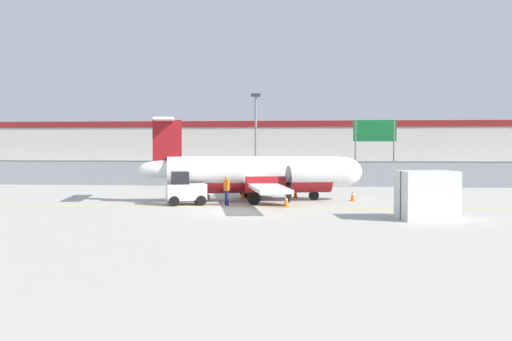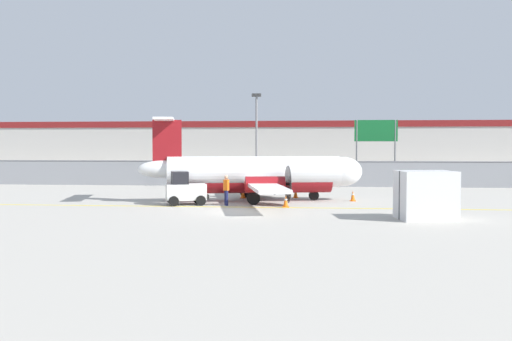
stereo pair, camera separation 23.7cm
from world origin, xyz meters
The scene contains 20 objects.
ground_plane centered at (0.00, 2.00, 0.00)m, with size 140.00×140.00×0.01m.
perimeter_fence centered at (0.00, 18.00, 1.12)m, with size 98.00×0.10×2.10m.
parking_lot_strip centered at (0.00, 29.50, 0.06)m, with size 98.00×17.00×0.12m.
background_building centered at (0.00, 47.99, 3.26)m, with size 91.00×8.10×6.50m.
commuter_airplane centered at (0.26, 5.50, 1.60)m, with size 13.53×15.98×4.92m.
baggage_tug centered at (-3.63, 2.86, 0.86)m, with size 2.56×1.99×1.88m.
ground_crew_worker centered at (-1.27, 2.73, 0.95)m, with size 0.45×0.53×1.70m.
cargo_container centered at (8.59, -2.30, 1.10)m, with size 2.68×2.35×2.20m.
traffic_cone_near_left centered at (-0.88, 7.28, 0.31)m, with size 0.36×0.36×0.64m.
traffic_cone_near_right centered at (2.44, 7.74, 0.31)m, with size 0.36×0.36×0.64m.
traffic_cone_far_left centered at (5.93, 5.98, 0.31)m, with size 0.36×0.36×0.64m.
traffic_cone_far_right centered at (2.07, 2.23, 0.31)m, with size 0.36×0.36×0.64m.
parked_car_0 centered at (-14.58, 29.88, 0.89)m, with size 4.32×2.25×1.58m.
parked_car_1 centered at (-7.48, 32.34, 0.89)m, with size 4.36×2.35×1.58m.
parked_car_2 centered at (-3.72, 27.25, 0.89)m, with size 4.32×2.27×1.58m.
parked_car_3 centered at (3.01, 34.39, 0.89)m, with size 4.21×2.02×1.58m.
parked_car_4 centered at (7.63, 29.03, 0.89)m, with size 4.37×2.38×1.58m.
parked_car_5 centered at (13.87, 32.31, 0.89)m, with size 4.38×2.42×1.58m.
apron_light_pole centered at (-0.73, 14.44, 4.30)m, with size 0.70×0.30×7.27m.
highway_sign centered at (8.83, 20.33, 4.14)m, with size 3.60×0.14×5.50m.
Camera 2 is at (3.50, -28.55, 3.34)m, focal length 40.00 mm.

